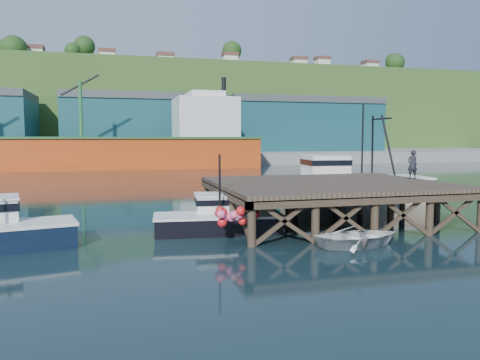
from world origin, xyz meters
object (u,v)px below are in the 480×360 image
object	(u,v)px
boat_black	(218,217)
dockworker	(412,165)
trawler	(353,182)
dinghy	(359,237)

from	to	relation	value
boat_black	dockworker	world-z (taller)	dockworker
boat_black	trawler	size ratio (longest dim) A/B	0.60
trawler	dinghy	bearing A→B (deg)	-112.80
boat_black	trawler	distance (m)	13.86
boat_black	dinghy	world-z (taller)	boat_black
boat_black	dockworker	size ratio (longest dim) A/B	3.76
boat_black	trawler	bearing A→B (deg)	40.73
boat_black	dockworker	xyz separation A→B (m)	(11.78, 1.61, 2.27)
dinghy	dockworker	bearing A→B (deg)	-54.10
dinghy	boat_black	bearing A→B (deg)	42.10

